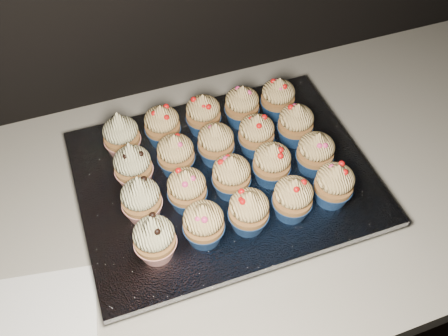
# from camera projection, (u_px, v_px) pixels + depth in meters

# --- Properties ---
(cabinet) EXTENTS (2.40, 0.60, 0.86)m
(cabinet) POSITION_uv_depth(u_px,v_px,m) (294.00, 284.00, 1.26)
(cabinet) COLOR black
(cabinet) RESTS_ON ground
(worktop) EXTENTS (2.44, 0.64, 0.04)m
(worktop) POSITION_uv_depth(u_px,v_px,m) (320.00, 171.00, 0.92)
(worktop) COLOR beige
(worktop) RESTS_ON cabinet
(napkin) EXTENTS (0.18, 0.18, 0.00)m
(napkin) POSITION_uv_depth(u_px,v_px,m) (42.00, 321.00, 0.71)
(napkin) COLOR white
(napkin) RESTS_ON worktop
(baking_tray) EXTENTS (0.45, 0.34, 0.02)m
(baking_tray) POSITION_uv_depth(u_px,v_px,m) (224.00, 182.00, 0.86)
(baking_tray) COLOR black
(baking_tray) RESTS_ON worktop
(foil_lining) EXTENTS (0.49, 0.38, 0.01)m
(foil_lining) POSITION_uv_depth(u_px,v_px,m) (224.00, 176.00, 0.85)
(foil_lining) COLOR silver
(foil_lining) RESTS_ON baking_tray
(cupcake_0) EXTENTS (0.06, 0.06, 0.10)m
(cupcake_0) POSITION_uv_depth(u_px,v_px,m) (154.00, 238.00, 0.72)
(cupcake_0) COLOR #AD2118
(cupcake_0) RESTS_ON foil_lining
(cupcake_1) EXTENTS (0.06, 0.06, 0.08)m
(cupcake_1) POSITION_uv_depth(u_px,v_px,m) (204.00, 224.00, 0.73)
(cupcake_1) COLOR navy
(cupcake_1) RESTS_ON foil_lining
(cupcake_2) EXTENTS (0.06, 0.06, 0.08)m
(cupcake_2) POSITION_uv_depth(u_px,v_px,m) (249.00, 211.00, 0.75)
(cupcake_2) COLOR navy
(cupcake_2) RESTS_ON foil_lining
(cupcake_3) EXTENTS (0.06, 0.06, 0.08)m
(cupcake_3) POSITION_uv_depth(u_px,v_px,m) (293.00, 198.00, 0.76)
(cupcake_3) COLOR navy
(cupcake_3) RESTS_ON foil_lining
(cupcake_4) EXTENTS (0.06, 0.06, 0.08)m
(cupcake_4) POSITION_uv_depth(u_px,v_px,m) (334.00, 184.00, 0.78)
(cupcake_4) COLOR navy
(cupcake_4) RESTS_ON foil_lining
(cupcake_5) EXTENTS (0.06, 0.06, 0.10)m
(cupcake_5) POSITION_uv_depth(u_px,v_px,m) (141.00, 199.00, 0.76)
(cupcake_5) COLOR #AD2118
(cupcake_5) RESTS_ON foil_lining
(cupcake_6) EXTENTS (0.06, 0.06, 0.08)m
(cupcake_6) POSITION_uv_depth(u_px,v_px,m) (187.00, 189.00, 0.78)
(cupcake_6) COLOR navy
(cupcake_6) RESTS_ON foil_lining
(cupcake_7) EXTENTS (0.06, 0.06, 0.08)m
(cupcake_7) POSITION_uv_depth(u_px,v_px,m) (231.00, 176.00, 0.79)
(cupcake_7) COLOR navy
(cupcake_7) RESTS_ON foil_lining
(cupcake_8) EXTENTS (0.06, 0.06, 0.08)m
(cupcake_8) POSITION_uv_depth(u_px,v_px,m) (272.00, 163.00, 0.81)
(cupcake_8) COLOR navy
(cupcake_8) RESTS_ON foil_lining
(cupcake_9) EXTENTS (0.06, 0.06, 0.08)m
(cupcake_9) POSITION_uv_depth(u_px,v_px,m) (315.00, 153.00, 0.82)
(cupcake_9) COLOR navy
(cupcake_9) RESTS_ON foil_lining
(cupcake_10) EXTENTS (0.06, 0.06, 0.10)m
(cupcake_10) POSITION_uv_depth(u_px,v_px,m) (133.00, 166.00, 0.80)
(cupcake_10) COLOR #AD2118
(cupcake_10) RESTS_ON foil_lining
(cupcake_11) EXTENTS (0.06, 0.06, 0.08)m
(cupcake_11) POSITION_uv_depth(u_px,v_px,m) (176.00, 155.00, 0.82)
(cupcake_11) COLOR navy
(cupcake_11) RESTS_ON foil_lining
(cupcake_12) EXTENTS (0.06, 0.06, 0.08)m
(cupcake_12) POSITION_uv_depth(u_px,v_px,m) (216.00, 143.00, 0.84)
(cupcake_12) COLOR navy
(cupcake_12) RESTS_ON foil_lining
(cupcake_13) EXTENTS (0.06, 0.06, 0.08)m
(cupcake_13) POSITION_uv_depth(u_px,v_px,m) (256.00, 134.00, 0.85)
(cupcake_13) COLOR navy
(cupcake_13) RESTS_ON foil_lining
(cupcake_14) EXTENTS (0.06, 0.06, 0.08)m
(cupcake_14) POSITION_uv_depth(u_px,v_px,m) (296.00, 124.00, 0.87)
(cupcake_14) COLOR navy
(cupcake_14) RESTS_ON foil_lining
(cupcake_15) EXTENTS (0.06, 0.06, 0.10)m
(cupcake_15) POSITION_uv_depth(u_px,v_px,m) (122.00, 136.00, 0.85)
(cupcake_15) COLOR #AD2118
(cupcake_15) RESTS_ON foil_lining
(cupcake_16) EXTENTS (0.06, 0.06, 0.08)m
(cupcake_16) POSITION_uv_depth(u_px,v_px,m) (162.00, 125.00, 0.87)
(cupcake_16) COLOR navy
(cupcake_16) RESTS_ON foil_lining
(cupcake_17) EXTENTS (0.06, 0.06, 0.08)m
(cupcake_17) POSITION_uv_depth(u_px,v_px,m) (203.00, 114.00, 0.88)
(cupcake_17) COLOR navy
(cupcake_17) RESTS_ON foil_lining
(cupcake_18) EXTENTS (0.06, 0.06, 0.08)m
(cupcake_18) POSITION_uv_depth(u_px,v_px,m) (242.00, 106.00, 0.90)
(cupcake_18) COLOR navy
(cupcake_18) RESTS_ON foil_lining
(cupcake_19) EXTENTS (0.06, 0.06, 0.08)m
(cupcake_19) POSITION_uv_depth(u_px,v_px,m) (278.00, 98.00, 0.91)
(cupcake_19) COLOR navy
(cupcake_19) RESTS_ON foil_lining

